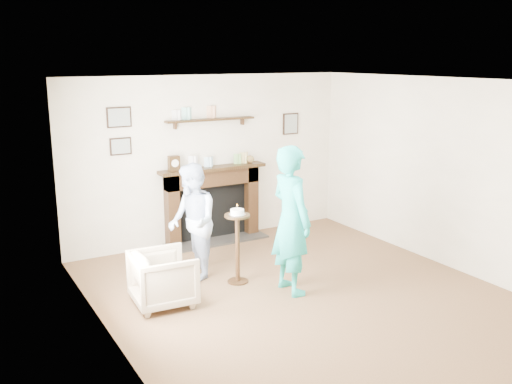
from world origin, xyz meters
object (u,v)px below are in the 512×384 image
at_px(man, 194,277).
at_px(pedestal_table, 237,235).
at_px(woman, 290,290).
at_px(armchair, 164,304).

bearing_deg(man, pedestal_table, 52.80).
distance_m(man, pedestal_table, 0.86).
xyz_separation_m(man, woman, (0.84, -0.97, 0.00)).
bearing_deg(man, armchair, -39.09).
distance_m(woman, pedestal_table, 0.93).
xyz_separation_m(man, pedestal_table, (0.41, -0.42, 0.62)).
bearing_deg(woman, pedestal_table, 37.06).
height_order(armchair, woman, woman).
bearing_deg(pedestal_table, armchair, -171.27).
height_order(man, woman, woman).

